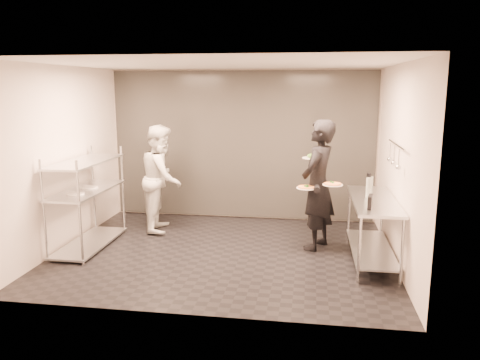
# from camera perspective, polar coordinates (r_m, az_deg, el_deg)

# --- Properties ---
(room_shell) EXTENTS (5.00, 4.00, 2.80)m
(room_shell) POSITION_cam_1_polar(r_m,az_deg,el_deg) (8.00, -0.59, 3.55)
(room_shell) COLOR black
(room_shell) RESTS_ON ground
(pass_rack) EXTENTS (0.60, 1.60, 1.50)m
(pass_rack) POSITION_cam_1_polar(r_m,az_deg,el_deg) (7.66, -18.15, -2.17)
(pass_rack) COLOR #B1B4B8
(pass_rack) RESTS_ON ground
(prep_counter) EXTENTS (0.60, 1.80, 0.92)m
(prep_counter) POSITION_cam_1_polar(r_m,az_deg,el_deg) (6.96, 15.87, -4.58)
(prep_counter) COLOR #B1B4B8
(prep_counter) RESTS_ON ground
(utensil_rail) EXTENTS (0.07, 1.20, 0.31)m
(utensil_rail) POSITION_cam_1_polar(r_m,az_deg,el_deg) (6.81, 18.36, 2.86)
(utensil_rail) COLOR #B1B4B8
(utensil_rail) RESTS_ON room_shell
(waiter) EXTENTS (0.72, 0.86, 2.00)m
(waiter) POSITION_cam_1_polar(r_m,az_deg,el_deg) (7.24, 9.48, -0.63)
(waiter) COLOR black
(waiter) RESTS_ON ground
(chef) EXTENTS (0.82, 0.99, 1.84)m
(chef) POSITION_cam_1_polar(r_m,az_deg,el_deg) (8.22, -9.50, 0.24)
(chef) COLOR silver
(chef) RESTS_ON ground
(pizza_plate_near) EXTENTS (0.31, 0.31, 0.05)m
(pizza_plate_near) POSITION_cam_1_polar(r_m,az_deg,el_deg) (7.05, 8.14, -0.89)
(pizza_plate_near) COLOR white
(pizza_plate_near) RESTS_ON waiter
(pizza_plate_far) EXTENTS (0.29, 0.29, 0.05)m
(pizza_plate_far) POSITION_cam_1_polar(r_m,az_deg,el_deg) (7.00, 11.23, -0.49)
(pizza_plate_far) COLOR white
(pizza_plate_far) RESTS_ON waiter
(salad_plate) EXTENTS (0.29, 0.29, 0.07)m
(salad_plate) POSITION_cam_1_polar(r_m,az_deg,el_deg) (7.51, 8.68, 2.81)
(salad_plate) COLOR white
(salad_plate) RESTS_ON waiter
(pos_monitor) EXTENTS (0.09, 0.24, 0.17)m
(pos_monitor) POSITION_cam_1_polar(r_m,az_deg,el_deg) (6.33, 15.58, -2.58)
(pos_monitor) COLOR black
(pos_monitor) RESTS_ON prep_counter
(bottle_green) EXTENTS (0.08, 0.08, 0.28)m
(bottle_green) POSITION_cam_1_polar(r_m,az_deg,el_deg) (6.96, 15.41, -0.88)
(bottle_green) COLOR gray
(bottle_green) RESTS_ON prep_counter
(bottle_clear) EXTENTS (0.05, 0.05, 0.17)m
(bottle_clear) POSITION_cam_1_polar(r_m,az_deg,el_deg) (7.65, 15.73, -0.22)
(bottle_clear) COLOR gray
(bottle_clear) RESTS_ON prep_counter
(bottle_dark) EXTENTS (0.07, 0.07, 0.23)m
(bottle_dark) POSITION_cam_1_polar(r_m,az_deg,el_deg) (7.64, 15.41, -0.02)
(bottle_dark) COLOR black
(bottle_dark) RESTS_ON prep_counter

